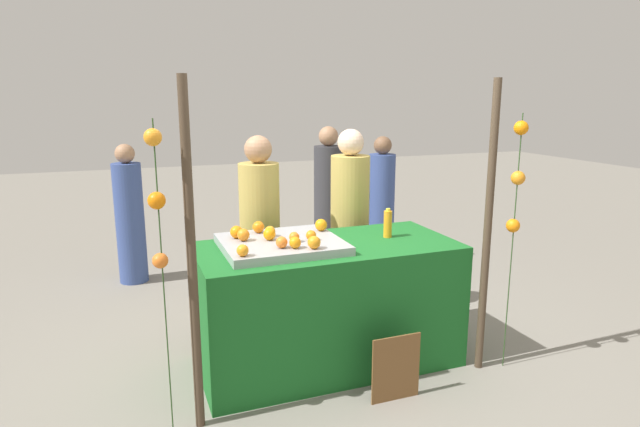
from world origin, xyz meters
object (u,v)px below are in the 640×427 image
vendor_left (260,242)px  chalkboard_sign (395,369)px  juice_bottle (388,224)px  orange_1 (243,250)px  vendor_right (350,232)px  orange_0 (236,232)px  stall_counter (327,304)px

vendor_left → chalkboard_sign: bearing=-68.8°
juice_bottle → chalkboard_sign: juice_bottle is taller
orange_1 → vendor_right: bearing=40.4°
juice_bottle → chalkboard_sign: (-0.28, -0.68, -0.80)m
vendor_left → juice_bottle: bearing=-40.8°
vendor_left → vendor_right: vendor_right is taller
vendor_left → orange_0: bearing=-119.5°
orange_0 → chalkboard_sign: 1.44m
stall_counter → vendor_right: bearing=55.8°
orange_1 → vendor_right: 1.57m
vendor_left → stall_counter: bearing=-67.3°
stall_counter → vendor_left: bearing=112.7°
orange_1 → vendor_right: (1.19, 1.01, -0.23)m
orange_0 → chalkboard_sign: size_ratio=0.20×
orange_1 → vendor_left: (0.37, 1.00, -0.24)m
orange_1 → orange_0: bearing=82.8°
chalkboard_sign → vendor_right: size_ratio=0.27×
stall_counter → orange_0: bearing=162.9°
juice_bottle → vendor_right: (0.00, 0.71, -0.23)m
orange_1 → chalkboard_sign: size_ratio=0.17×
chalkboard_sign → vendor_right: vendor_right is taller
vendor_right → stall_counter: bearing=-124.2°
orange_0 → orange_1: bearing=-97.2°
vendor_left → vendor_right: size_ratio=0.98×
orange_0 → stall_counter: bearing=-17.1°
juice_bottle → vendor_right: size_ratio=0.13×
juice_bottle → orange_0: bearing=172.1°
stall_counter → orange_1: size_ratio=24.35×
orange_0 → juice_bottle: size_ratio=0.41×
orange_1 → vendor_right: vendor_right is taller
chalkboard_sign → vendor_left: (-0.54, 1.39, 0.55)m
stall_counter → vendor_left: (-0.31, 0.74, 0.31)m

